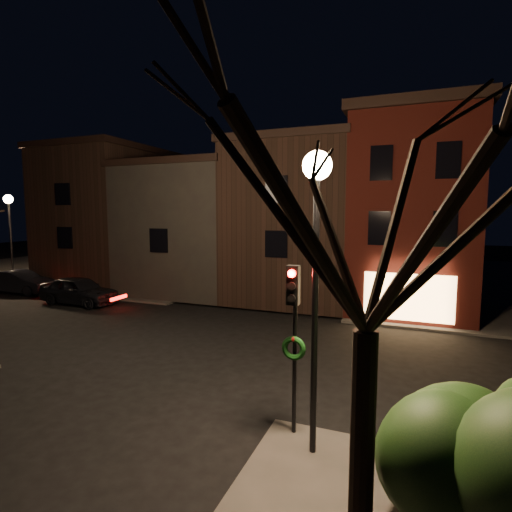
{
  "coord_description": "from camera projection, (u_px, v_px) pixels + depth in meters",
  "views": [
    {
      "loc": [
        8.05,
        -14.14,
        5.35
      ],
      "look_at": [
        0.88,
        4.16,
        3.2
      ],
      "focal_mm": 28.0,
      "sensor_mm": 36.0,
      "label": 1
    }
  ],
  "objects": [
    {
      "name": "row_building_a",
      "position": [
        302.0,
        221.0,
        25.24
      ],
      "size": [
        7.3,
        10.3,
        9.4
      ],
      "color": "black",
      "rests_on": "ground"
    },
    {
      "name": "sidewalk_far_left",
      "position": [
        128.0,
        263.0,
        42.35
      ],
      "size": [
        30.0,
        30.0,
        0.12
      ],
      "primitive_type": "cube",
      "color": "#2D2B28",
      "rests_on": "ground"
    },
    {
      "name": "bare_tree_right",
      "position": [
        371.0,
        153.0,
        5.34
      ],
      "size": [
        6.4,
        6.4,
        8.5
      ],
      "color": "black",
      "rests_on": "sidewalk_near_right"
    },
    {
      "name": "parked_car_a",
      "position": [
        79.0,
        290.0,
        23.32
      ],
      "size": [
        4.82,
        1.95,
        1.64
      ],
      "primitive_type": "imported",
      "rotation": [
        0.0,
        0.0,
        1.57
      ],
      "color": "black",
      "rests_on": "ground"
    },
    {
      "name": "street_lamp_near",
      "position": [
        316.0,
        221.0,
        8.23
      ],
      "size": [
        0.6,
        0.6,
        6.48
      ],
      "color": "black",
      "rests_on": "sidewalk_near_right"
    },
    {
      "name": "row_building_c",
      "position": [
        117.0,
        216.0,
        30.47
      ],
      "size": [
        7.3,
        10.3,
        9.9
      ],
      "color": "black",
      "rests_on": "ground"
    },
    {
      "name": "traffic_signal",
      "position": [
        294.0,
        324.0,
        9.16
      ],
      "size": [
        0.58,
        0.38,
        4.05
      ],
      "color": "black",
      "rests_on": "sidewalk_near_right"
    },
    {
      "name": "corner_building",
      "position": [
        412.0,
        212.0,
        21.87
      ],
      "size": [
        6.5,
        8.5,
        10.5
      ],
      "color": "#42100B",
      "rests_on": "ground"
    },
    {
      "name": "row_building_b",
      "position": [
        201.0,
        227.0,
        27.93
      ],
      "size": [
        7.8,
        10.3,
        8.4
      ],
      "color": "black",
      "rests_on": "ground"
    },
    {
      "name": "street_lamp_far",
      "position": [
        9.0,
        215.0,
        28.66
      ],
      "size": [
        0.6,
        0.6,
        6.48
      ],
      "color": "black",
      "rests_on": "sidewalk_far_left"
    },
    {
      "name": "ground",
      "position": [
        200.0,
        342.0,
        16.59
      ],
      "size": [
        120.0,
        120.0,
        0.0
      ],
      "primitive_type": "plane",
      "color": "black",
      "rests_on": "ground"
    },
    {
      "name": "parked_car_b",
      "position": [
        20.0,
        282.0,
        26.36
      ],
      "size": [
        4.8,
        2.14,
        1.53
      ],
      "primitive_type": "imported",
      "rotation": [
        0.0,
        0.0,
        1.69
      ],
      "color": "black",
      "rests_on": "ground"
    }
  ]
}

